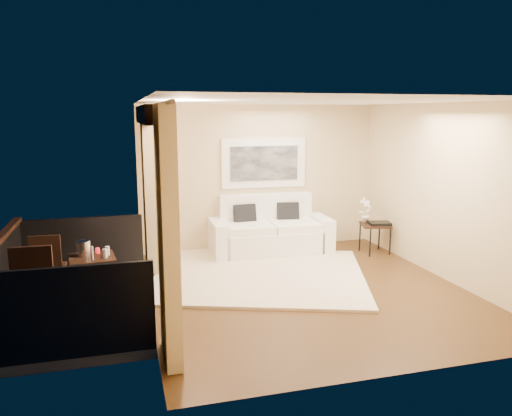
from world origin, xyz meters
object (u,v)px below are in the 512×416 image
object	(u,v)px
balcony_chair_far	(47,262)
ice_bucket	(84,248)
orchid	(366,210)
sofa	(269,232)
side_table	(375,227)
bistro_table	(92,263)
balcony_chair_near	(32,286)

from	to	relation	value
balcony_chair_far	ice_bucket	xyz separation A→B (m)	(0.50, -0.27, 0.23)
orchid	balcony_chair_far	size ratio (longest dim) A/B	0.50
sofa	ice_bucket	size ratio (longest dim) A/B	11.03
side_table	bistro_table	xyz separation A→B (m)	(-4.88, -1.33, 0.10)
side_table	balcony_chair_near	world-z (taller)	balcony_chair_near
bistro_table	ice_bucket	bearing A→B (deg)	136.92
bistro_table	balcony_chair_far	bearing A→B (deg)	148.92
bistro_table	ice_bucket	size ratio (longest dim) A/B	3.38
sofa	balcony_chair_far	xyz separation A→B (m)	(-3.63, -1.54, 0.17)
side_table	balcony_chair_near	bearing A→B (deg)	-158.37
balcony_chair_far	side_table	bearing A→B (deg)	-166.44
sofa	side_table	bearing A→B (deg)	-15.73
bistro_table	balcony_chair_far	xyz separation A→B (m)	(-0.60, 0.36, -0.05)
orchid	bistro_table	distance (m)	4.98
orchid	balcony_chair_near	bearing A→B (deg)	-156.48
sofa	bistro_table	xyz separation A→B (m)	(-3.03, -1.90, 0.22)
side_table	bistro_table	world-z (taller)	bistro_table
ice_bucket	side_table	bearing A→B (deg)	13.84
sofa	bistro_table	world-z (taller)	sofa
balcony_chair_far	balcony_chair_near	bearing A→B (deg)	93.01
sofa	ice_bucket	xyz separation A→B (m)	(-3.13, -1.80, 0.40)
bistro_table	balcony_chair_near	world-z (taller)	balcony_chair_near
side_table	orchid	bearing A→B (deg)	130.16
balcony_chair_near	ice_bucket	world-z (taller)	balcony_chair_near
bistro_table	balcony_chair_near	size ratio (longest dim) A/B	0.64
balcony_chair_near	ice_bucket	bearing A→B (deg)	62.48
orchid	ice_bucket	world-z (taller)	orchid
ice_bucket	orchid	bearing A→B (deg)	15.91
side_table	orchid	xyz separation A→B (m)	(-0.13, 0.16, 0.29)
orchid	bistro_table	world-z (taller)	orchid
balcony_chair_near	side_table	bearing A→B (deg)	22.35
orchid	balcony_chair_near	xyz separation A→B (m)	(-5.37, -2.33, -0.16)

